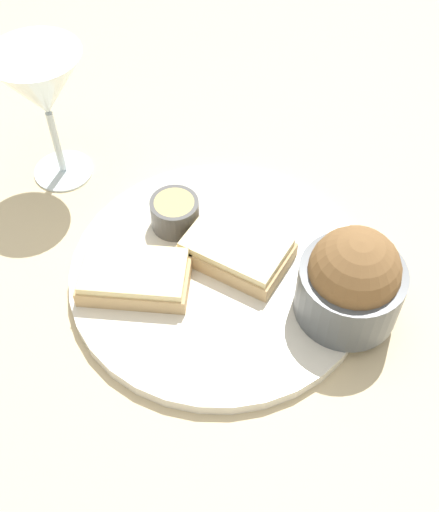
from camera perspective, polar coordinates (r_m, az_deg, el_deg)
The scene contains 7 objects.
ground_plane at distance 0.64m, azimuth 0.00°, elevation -1.88°, with size 4.00×4.00×0.00m, color #C6B289.
dinner_plate at distance 0.64m, azimuth 0.00°, elevation -1.50°, with size 0.30×0.30×0.01m.
salad_bowl at distance 0.58m, azimuth 11.67°, elevation -2.20°, with size 0.10×0.10×0.10m.
sauce_ramekin at distance 0.66m, azimuth -4.00°, elevation 3.92°, with size 0.05×0.05×0.03m.
cheese_toast_near at distance 0.63m, azimuth 1.49°, elevation 0.56°, with size 0.12×0.10×0.03m.
cheese_toast_far at distance 0.62m, azimuth -7.55°, elevation -1.83°, with size 0.11×0.06×0.03m.
wine_glass at distance 0.69m, azimuth -15.49°, elevation 14.17°, with size 0.09×0.09×0.16m.
Camera 1 is at (0.05, -0.38, 0.52)m, focal length 45.00 mm.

